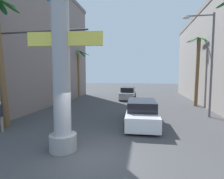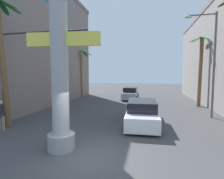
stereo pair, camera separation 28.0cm
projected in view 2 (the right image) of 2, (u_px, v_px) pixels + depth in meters
The scene contains 11 objects.
ground_plane at pixel (125, 109), 16.56m from camera, with size 92.97×92.97×0.00m, color #424244.
building_left at pixel (24, 44), 18.98m from camera, with size 8.02×20.12×13.10m.
neon_sign_pole at pixel (59, 42), 7.16m from camera, with size 3.44×1.15×9.59m.
street_lamp at pixel (210, 56), 12.73m from camera, with size 2.25×0.28×7.69m.
traffic_light_mast at pixel (27, 59), 10.50m from camera, with size 5.74×0.32×5.80m.
car_lead at pixel (142, 113), 11.36m from camera, with size 2.20×5.14×1.56m.
car_far at pixel (130, 94), 22.80m from camera, with size 1.93×4.59×1.56m.
palm_tree_far_left at pixel (81, 69), 24.77m from camera, with size 2.92×2.90×6.62m.
palm_tree_near_left at pixel (2, 49), 10.52m from camera, with size 2.49×2.48×7.66m.
palm_tree_mid_right at pixel (201, 64), 17.32m from camera, with size 2.34×2.34×6.99m.
pedestrian_curb_left at pixel (1, 113), 9.94m from camera, with size 0.45×0.45×1.75m.
Camera 2 is at (2.19, -6.24, 3.25)m, focal length 28.00 mm.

